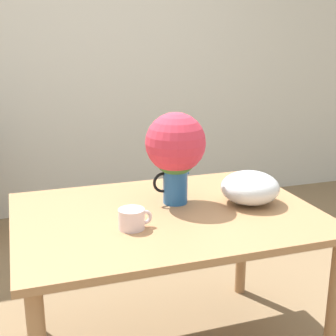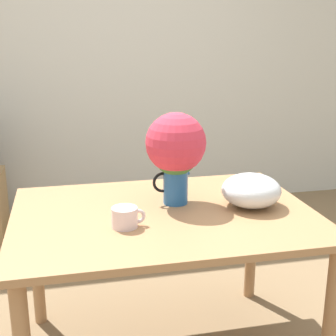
{
  "view_description": "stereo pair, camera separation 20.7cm",
  "coord_description": "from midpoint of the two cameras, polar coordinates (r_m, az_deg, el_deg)",
  "views": [
    {
      "loc": [
        -0.59,
        -1.77,
        1.46
      ],
      "look_at": [
        0.04,
        0.12,
        0.89
      ],
      "focal_mm": 50.0,
      "sensor_mm": 36.0,
      "label": 1
    },
    {
      "loc": [
        -0.39,
        -1.83,
        1.46
      ],
      "look_at": [
        0.04,
        0.12,
        0.89
      ],
      "focal_mm": 50.0,
      "sensor_mm": 36.0,
      "label": 2
    }
  ],
  "objects": [
    {
      "name": "flower_vase",
      "position": [
        2.06,
        -1.96,
        2.31
      ],
      "size": [
        0.27,
        0.27,
        0.41
      ],
      "color": "#235B9E",
      "rests_on": "table"
    },
    {
      "name": "table",
      "position": [
        2.06,
        -2.96,
        -7.83
      ],
      "size": [
        1.29,
        0.94,
        0.72
      ],
      "color": "#A3754C",
      "rests_on": "ground_plane"
    },
    {
      "name": "wall_back",
      "position": [
        3.92,
        -11.56,
        13.29
      ],
      "size": [
        8.0,
        0.05,
        2.6
      ],
      "color": "silver",
      "rests_on": "ground_plane"
    },
    {
      "name": "coffee_mug",
      "position": [
        1.86,
        -7.59,
        -6.22
      ],
      "size": [
        0.14,
        0.1,
        0.08
      ],
      "color": "silver",
      "rests_on": "table"
    },
    {
      "name": "white_bowl",
      "position": [
        2.12,
        7.23,
        -2.43
      ],
      "size": [
        0.26,
        0.26,
        0.15
      ],
      "color": "silver",
      "rests_on": "table"
    }
  ]
}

